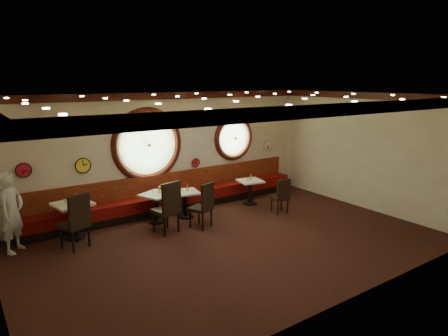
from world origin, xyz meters
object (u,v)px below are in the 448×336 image
table_c (186,201)px  condiment_b_salt (153,191)px  chair_c (204,202)px  condiment_d_salt (248,179)px  chair_a (77,217)px  condiment_b_bottle (160,189)px  condiment_c_bottle (188,187)px  condiment_a_salt (65,201)px  condiment_d_pepper (250,179)px  table_b (156,204)px  chair_d (282,194)px  table_a (74,216)px  chair_b (168,204)px  condiment_b_pepper (158,192)px  condiment_a_bottle (77,197)px  condiment_c_pepper (186,190)px  waiter (12,212)px  condiment_c_salt (182,190)px  condiment_a_pepper (72,202)px  table_d (250,189)px  condiment_d_bottle (251,177)px

table_c → condiment_b_salt: (-0.82, 0.19, 0.34)m
chair_c → condiment_b_salt: bearing=102.4°
chair_c → condiment_d_salt: 2.22m
chair_a → condiment_b_bottle: (2.19, 0.57, 0.13)m
chair_a → condiment_c_bottle: (2.93, 0.46, 0.10)m
condiment_a_salt → condiment_d_pepper: 4.99m
table_b → chair_d: size_ratio=1.51×
table_a → table_c: table_a is taller
chair_a → condiment_a_salt: chair_a is taller
chair_c → condiment_d_pepper: (2.08, 0.88, 0.11)m
chair_b → condiment_d_salt: (2.89, 0.72, 0.04)m
chair_d → condiment_b_pepper: 3.28m
condiment_d_salt → condiment_a_bottle: (-4.66, 0.34, 0.16)m
table_b → condiment_c_pepper: size_ratio=9.12×
condiment_c_pepper → condiment_c_bottle: bearing=31.0°
condiment_b_pepper → condiment_c_pepper: bearing=-8.2°
condiment_b_salt → waiter: size_ratio=0.05×
condiment_c_pepper → condiment_b_bottle: bearing=166.3°
chair_c → condiment_d_salt: bearing=-0.2°
condiment_d_salt → condiment_c_salt: bearing=179.4°
condiment_d_salt → waiter: 6.01m
condiment_a_pepper → condiment_a_bottle: condiment_a_bottle is taller
chair_d → condiment_d_salt: bearing=112.7°
condiment_b_salt → condiment_c_pepper: (0.82, -0.22, -0.03)m
chair_a → condiment_b_salt: 2.13m
condiment_a_salt → condiment_c_bottle: (2.98, -0.26, -0.09)m
table_b → condiment_d_pepper: (2.86, -0.13, 0.29)m
table_d → condiment_d_pepper: (-0.02, 0.01, 0.31)m
table_b → waiter: bearing=178.5°
chair_c → condiment_b_pepper: bearing=102.5°
table_c → condiment_a_bottle: size_ratio=4.51×
table_a → chair_d: (5.05, -1.37, 0.02)m
condiment_a_pepper → condiment_a_bottle: (0.15, 0.18, 0.03)m
condiment_b_pepper → condiment_c_bottle: bearing=-3.9°
chair_b → chair_c: size_ratio=1.11×
chair_d → condiment_c_salt: size_ratio=5.65×
condiment_c_pepper → condiment_a_salt: bearing=173.9°
table_a → condiment_c_pepper: (2.76, -0.24, 0.23)m
condiment_b_bottle → condiment_c_salt: bearing=-12.6°
chair_c → condiment_d_bottle: (2.17, 0.94, 0.14)m
condiment_a_salt → condiment_a_pepper: condiment_a_pepper is taller
condiment_d_pepper → condiment_c_bottle: 2.00m
chair_c → table_c: bearing=65.6°
condiment_b_pepper → condiment_d_bottle: condiment_d_bottle is taller
condiment_a_pepper → condiment_b_pepper: condiment_a_pepper is taller
chair_d → table_c: bearing=162.6°
chair_b → waiter: 3.25m
chair_d → condiment_d_salt: size_ratio=6.01×
condiment_a_pepper → condiment_c_bottle: (2.87, -0.13, -0.09)m
condiment_a_bottle → chair_b: bearing=-31.1°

